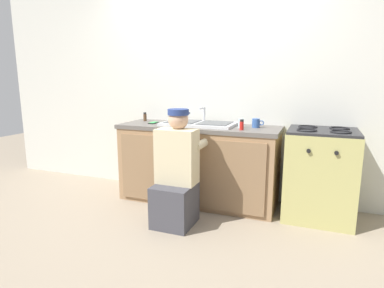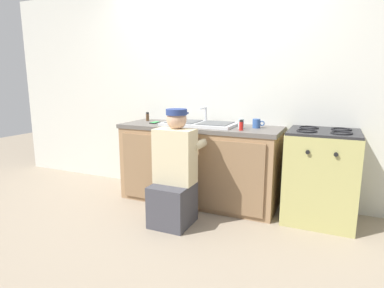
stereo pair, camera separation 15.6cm
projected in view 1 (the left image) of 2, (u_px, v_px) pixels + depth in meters
The scene contains 12 objects.
ground_plane at pixel (189, 209), 3.45m from camera, with size 12.00×12.00×0.00m, color gray.
back_wall at pixel (209, 90), 3.80m from camera, with size 6.00×0.10×2.50m, color silver.
counter_cabinet at pixel (198, 166), 3.64m from camera, with size 1.75×0.62×0.83m.
countertop at pixel (199, 127), 3.56m from camera, with size 1.79×0.62×0.04m, color #5B5651.
sink_double_basin at pixel (199, 124), 3.55m from camera, with size 0.80×0.44×0.19m.
stove_range at pixel (320, 174), 3.18m from camera, with size 0.66×0.62×0.91m.
plumber_person at pixel (176, 177), 3.05m from camera, with size 0.42×0.61×1.10m.
cell_phone at pixel (153, 123), 3.71m from camera, with size 0.07×0.14×0.01m.
coffee_mug at pixel (256, 123), 3.37m from camera, with size 0.13×0.08×0.09m.
water_glass at pixel (241, 123), 3.34m from camera, with size 0.06×0.06×0.10m.
spice_bottle_pepper at pixel (145, 117), 3.92m from camera, with size 0.04×0.04×0.10m.
spice_bottle_red at pixel (242, 125), 3.20m from camera, with size 0.04×0.04×0.10m.
Camera 1 is at (1.22, -3.01, 1.36)m, focal length 30.00 mm.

